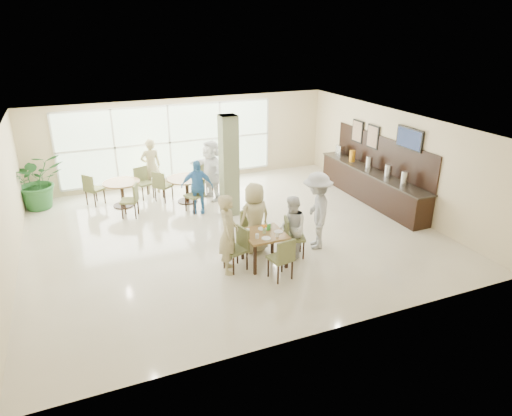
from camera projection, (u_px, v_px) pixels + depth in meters
name	position (u px, v px, depth m)	size (l,w,h in m)	color
ground	(231.00, 232.00, 11.83)	(10.00, 10.00, 0.00)	beige
room_shell	(230.00, 169.00, 11.19)	(10.00, 10.00, 10.00)	white
window_bank	(170.00, 142.00, 14.93)	(7.00, 0.04, 7.00)	silver
column	(229.00, 166.00, 12.47)	(0.45, 0.45, 2.80)	#7A8059
main_table	(264.00, 237.00, 10.07)	(0.89, 0.89, 0.75)	brown
round_table_left	(122.00, 188.00, 13.33)	(1.07, 1.07, 0.75)	brown
round_table_right	(187.00, 183.00, 13.65)	(1.16, 1.16, 0.75)	brown
chairs_main_table	(266.00, 243.00, 10.19)	(2.03, 2.08, 0.95)	olive
chairs_table_left	(123.00, 191.00, 13.36)	(2.06, 1.95, 0.95)	olive
chairs_table_right	(189.00, 187.00, 13.69)	(2.04, 1.78, 0.95)	olive
tabletop_clutter	(265.00, 231.00, 10.01)	(0.79, 0.68, 0.21)	white
buffet_counter	(372.00, 183.00, 13.73)	(0.64, 4.70, 1.95)	black
wall_tv	(410.00, 139.00, 12.27)	(0.06, 1.00, 0.58)	black
framed_art_a	(373.00, 137.00, 13.75)	(0.05, 0.55, 0.70)	black
framed_art_b	(358.00, 131.00, 14.44)	(0.05, 0.55, 0.70)	black
potted_plant	(37.00, 181.00, 13.12)	(1.48, 1.48, 1.64)	#29672F
teen_left	(228.00, 234.00, 9.68)	(0.65, 0.43, 1.78)	tan
teen_far	(255.00, 218.00, 10.58)	(0.82, 0.45, 1.69)	tan
teen_right	(292.00, 228.00, 10.33)	(0.72, 0.56, 1.48)	white
teen_standing	(317.00, 211.00, 10.73)	(1.21, 0.70, 1.88)	#ADADB0
adult_a	(197.00, 187.00, 12.81)	(0.90, 0.51, 1.54)	#458ED0
adult_b	(211.00, 170.00, 13.76)	(1.70, 0.73, 1.83)	white
adult_standing	(151.00, 166.00, 14.25)	(0.64, 0.42, 1.75)	tan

